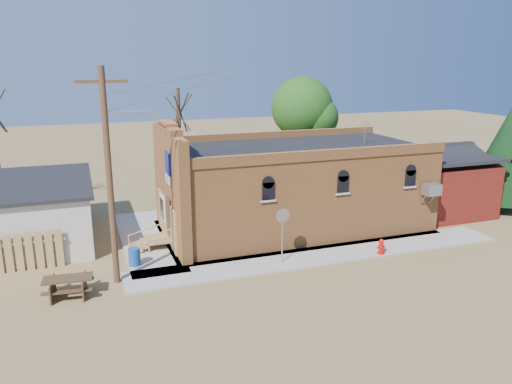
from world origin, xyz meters
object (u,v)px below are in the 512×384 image
object	(u,v)px
stop_sign	(282,221)
trash_barrel	(134,257)
utility_pole	(110,173)
fire_hydrant	(381,247)
brick_bar	(290,187)
picnic_table	(68,284)

from	to	relation	value
stop_sign	trash_barrel	xyz separation A→B (m)	(-6.52, 1.88, -1.60)
trash_barrel	stop_sign	bearing A→B (deg)	-16.09
utility_pole	trash_barrel	size ratio (longest dim) A/B	10.82
fire_hydrant	trash_barrel	world-z (taller)	trash_barrel
fire_hydrant	trash_barrel	size ratio (longest dim) A/B	0.92
brick_bar	stop_sign	distance (m)	5.38
fire_hydrant	picnic_table	xyz separation A→B (m)	(-14.26, 0.50, 0.06)
trash_barrel	picnic_table	world-z (taller)	trash_barrel
utility_pole	stop_sign	size ratio (longest dim) A/B	3.44
brick_bar	picnic_table	bearing A→B (deg)	-157.02
brick_bar	fire_hydrant	xyz separation A→B (m)	(2.49, -5.50, -1.88)
picnic_table	stop_sign	bearing A→B (deg)	6.65
stop_sign	trash_barrel	bearing A→B (deg)	-174.83
fire_hydrant	picnic_table	world-z (taller)	fire_hydrant
trash_barrel	utility_pole	bearing A→B (deg)	-121.41
brick_bar	picnic_table	world-z (taller)	brick_bar
utility_pole	picnic_table	world-z (taller)	utility_pole
fire_hydrant	trash_barrel	distance (m)	11.72
utility_pole	trash_barrel	world-z (taller)	utility_pole
utility_pole	picnic_table	size ratio (longest dim) A/B	4.44
brick_bar	trash_barrel	bearing A→B (deg)	-161.97
utility_pole	picnic_table	distance (m)	4.75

